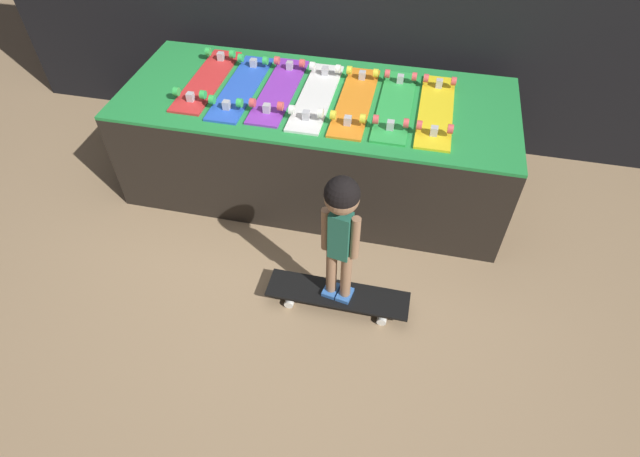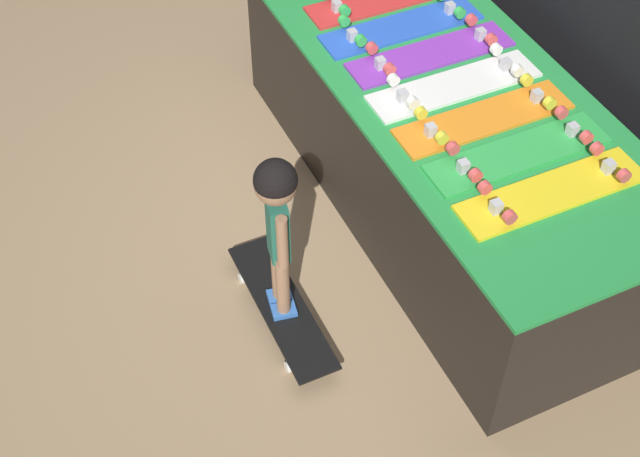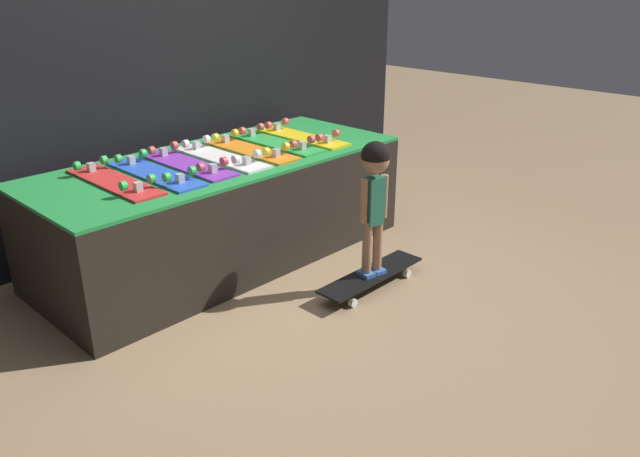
# 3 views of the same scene
# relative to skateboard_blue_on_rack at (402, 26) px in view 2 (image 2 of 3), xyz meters

# --- Properties ---
(ground_plane) EXTENTS (16.00, 16.00, 0.00)m
(ground_plane) POSITION_rel_skateboard_blue_on_rack_xyz_m (0.48, -0.55, -0.71)
(ground_plane) COLOR #9E7F5B
(display_rack) EXTENTS (2.45, 1.00, 0.70)m
(display_rack) POSITION_rel_skateboard_blue_on_rack_xyz_m (0.48, 0.01, -0.36)
(display_rack) COLOR black
(display_rack) RESTS_ON ground_plane
(skateboard_blue_on_rack) EXTENTS (0.20, 0.79, 0.09)m
(skateboard_blue_on_rack) POSITION_rel_skateboard_blue_on_rack_xyz_m (0.00, 0.00, 0.00)
(skateboard_blue_on_rack) COLOR blue
(skateboard_blue_on_rack) RESTS_ON display_rack
(skateboard_purple_on_rack) EXTENTS (0.20, 0.79, 0.09)m
(skateboard_purple_on_rack) POSITION_rel_skateboard_blue_on_rack_xyz_m (0.24, 0.02, 0.00)
(skateboard_purple_on_rack) COLOR purple
(skateboard_purple_on_rack) RESTS_ON display_rack
(skateboard_white_on_rack) EXTENTS (0.20, 0.79, 0.09)m
(skateboard_white_on_rack) POSITION_rel_skateboard_blue_on_rack_xyz_m (0.48, -0.00, 0.00)
(skateboard_white_on_rack) COLOR white
(skateboard_white_on_rack) RESTS_ON display_rack
(skateboard_orange_on_rack) EXTENTS (0.20, 0.79, 0.09)m
(skateboard_orange_on_rack) POSITION_rel_skateboard_blue_on_rack_xyz_m (0.73, -0.00, 0.00)
(skateboard_orange_on_rack) COLOR orange
(skateboard_orange_on_rack) RESTS_ON display_rack
(skateboard_green_on_rack) EXTENTS (0.20, 0.79, 0.09)m
(skateboard_green_on_rack) POSITION_rel_skateboard_blue_on_rack_xyz_m (0.97, 0.00, 0.00)
(skateboard_green_on_rack) COLOR green
(skateboard_green_on_rack) RESTS_ON display_rack
(skateboard_yellow_on_rack) EXTENTS (0.20, 0.79, 0.09)m
(skateboard_yellow_on_rack) POSITION_rel_skateboard_blue_on_rack_xyz_m (1.21, 0.00, 0.00)
(skateboard_yellow_on_rack) COLOR yellow
(skateboard_yellow_on_rack) RESTS_ON display_rack
(skateboard_on_floor) EXTENTS (0.80, 0.19, 0.09)m
(skateboard_on_floor) POSITION_rel_skateboard_blue_on_rack_xyz_m (0.83, -0.99, -0.64)
(skateboard_on_floor) COLOR black
(skateboard_on_floor) RESTS_ON ground_plane
(child) EXTENTS (0.20, 0.17, 0.83)m
(child) POSITION_rel_skateboard_blue_on_rack_xyz_m (0.83, -0.99, -0.04)
(child) COLOR #3870C6
(child) RESTS_ON skateboard_on_floor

